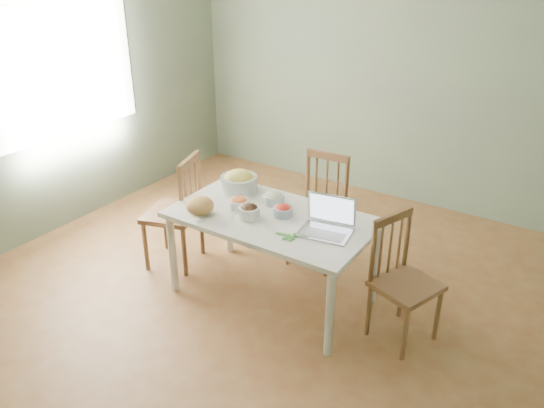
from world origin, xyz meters
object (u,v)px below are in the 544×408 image
Objects in this scene: bread_boule at (200,206)px; bowl_squash at (239,181)px; laptop at (325,218)px; chair_left at (172,211)px; chair_right at (407,283)px; chair_far at (317,212)px; dining_table at (272,257)px.

bowl_squash reaches higher than bread_boule.
bowl_squash is 0.98m from laptop.
bread_boule is (0.53, -0.23, 0.28)m from chair_left.
chair_far is at bearing 80.40° from chair_right.
dining_table is 7.24× the size of bread_boule.
laptop reaches higher than bowl_squash.
chair_right is at bearing 75.71° from chair_left.
laptop is (0.94, -0.26, 0.04)m from bowl_squash.
bowl_squash is at bearing 90.31° from bread_boule.
chair_right is 0.71m from laptop.
chair_left is 0.64m from bread_boule.
bread_boule is (-0.51, -0.92, 0.30)m from chair_far.
laptop is at bearing 72.69° from chair_left.
bread_boule reaches higher than dining_table.
bowl_squash is (-0.51, -0.42, 0.32)m from chair_far.
dining_table is 1.66× the size of chair_right.
chair_far is at bearing 106.12° from chair_left.
chair_left is 1.50m from laptop.
chair_far is 0.88m from laptop.
chair_far is 4.58× the size of bread_boule.
bowl_squash is at bearing 99.68° from chair_left.
dining_table is 0.66m from chair_far.
chair_left is at bearing 112.88° from chair_right.
chair_left is 2.80× the size of laptop.
chair_right is at bearing 12.86° from bread_boule.
laptop is at bearing -61.34° from chair_far.
laptop is (0.46, -0.03, 0.48)m from dining_table.
chair_left is at bearing -152.60° from bowl_squash.
chair_right is at bearing 1.17° from laptop.
chair_far is at bearing 39.57° from bowl_squash.
laptop reaches higher than bread_boule.
chair_right is at bearing 4.48° from dining_table.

